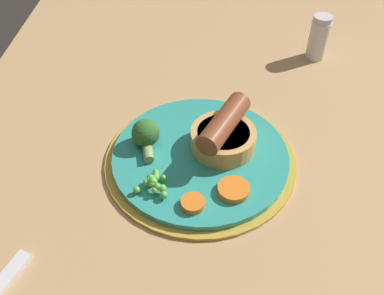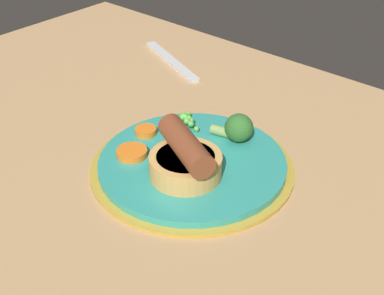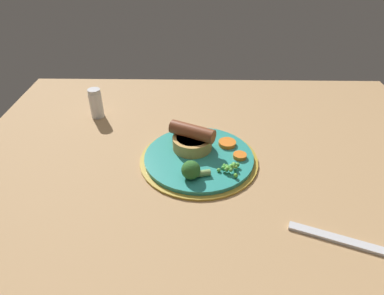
{
  "view_description": "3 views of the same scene",
  "coord_description": "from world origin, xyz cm",
  "px_view_note": "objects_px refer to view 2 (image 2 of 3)",
  "views": [
    {
      "loc": [
        -36.97,
        2.58,
        44.7
      ],
      "look_at": [
        2.29,
        4.77,
        6.0
      ],
      "focal_mm": 40.0,
      "sensor_mm": 36.0,
      "label": 1
    },
    {
      "loc": [
        38.61,
        -37.51,
        42.22
      ],
      "look_at": [
        2.55,
        3.95,
        5.98
      ],
      "focal_mm": 50.0,
      "sensor_mm": 36.0,
      "label": 2
    },
    {
      "loc": [
        3.22,
        63.22,
        47.45
      ],
      "look_at": [
        4.34,
        2.95,
        5.98
      ],
      "focal_mm": 32.0,
      "sensor_mm": 36.0,
      "label": 3
    }
  ],
  "objects_px": {
    "pea_pile": "(184,119)",
    "broccoli_floret_near": "(237,128)",
    "carrot_slice_4": "(146,131)",
    "sausage_pudding": "(186,159)",
    "dinner_plate": "(192,165)",
    "carrot_slice_1": "(132,153)",
    "fork": "(171,61)"
  },
  "relations": [
    {
      "from": "carrot_slice_4",
      "to": "fork",
      "type": "relative_size",
      "value": 0.16
    },
    {
      "from": "dinner_plate",
      "to": "carrot_slice_1",
      "type": "xyz_separation_m",
      "value": [
        -0.06,
        -0.04,
        0.01
      ]
    },
    {
      "from": "pea_pile",
      "to": "carrot_slice_4",
      "type": "relative_size",
      "value": 1.64
    },
    {
      "from": "pea_pile",
      "to": "carrot_slice_4",
      "type": "height_order",
      "value": "pea_pile"
    },
    {
      "from": "carrot_slice_1",
      "to": "fork",
      "type": "bearing_deg",
      "value": 123.89
    },
    {
      "from": "pea_pile",
      "to": "carrot_slice_4",
      "type": "distance_m",
      "value": 0.05
    },
    {
      "from": "broccoli_floret_near",
      "to": "carrot_slice_1",
      "type": "distance_m",
      "value": 0.14
    },
    {
      "from": "dinner_plate",
      "to": "carrot_slice_4",
      "type": "distance_m",
      "value": 0.09
    },
    {
      "from": "dinner_plate",
      "to": "carrot_slice_4",
      "type": "height_order",
      "value": "carrot_slice_4"
    },
    {
      "from": "pea_pile",
      "to": "broccoli_floret_near",
      "type": "bearing_deg",
      "value": 14.35
    },
    {
      "from": "carrot_slice_4",
      "to": "broccoli_floret_near",
      "type": "bearing_deg",
      "value": 34.08
    },
    {
      "from": "dinner_plate",
      "to": "carrot_slice_1",
      "type": "distance_m",
      "value": 0.08
    },
    {
      "from": "pea_pile",
      "to": "broccoli_floret_near",
      "type": "distance_m",
      "value": 0.08
    },
    {
      "from": "sausage_pudding",
      "to": "fork",
      "type": "relative_size",
      "value": 0.57
    },
    {
      "from": "dinner_plate",
      "to": "pea_pile",
      "type": "distance_m",
      "value": 0.08
    },
    {
      "from": "broccoli_floret_near",
      "to": "carrot_slice_4",
      "type": "bearing_deg",
      "value": -158.9
    },
    {
      "from": "sausage_pudding",
      "to": "carrot_slice_1",
      "type": "height_order",
      "value": "sausage_pudding"
    },
    {
      "from": "sausage_pudding",
      "to": "fork",
      "type": "height_order",
      "value": "sausage_pudding"
    },
    {
      "from": "pea_pile",
      "to": "broccoli_floret_near",
      "type": "xyz_separation_m",
      "value": [
        0.08,
        0.02,
        0.01
      ]
    },
    {
      "from": "broccoli_floret_near",
      "to": "carrot_slice_4",
      "type": "xyz_separation_m",
      "value": [
        -0.1,
        -0.07,
        -0.01
      ]
    },
    {
      "from": "dinner_plate",
      "to": "fork",
      "type": "height_order",
      "value": "dinner_plate"
    },
    {
      "from": "dinner_plate",
      "to": "fork",
      "type": "xyz_separation_m",
      "value": [
        -0.24,
        0.22,
        -0.0
      ]
    },
    {
      "from": "carrot_slice_4",
      "to": "fork",
      "type": "bearing_deg",
      "value": 125.46
    },
    {
      "from": "broccoli_floret_near",
      "to": "fork",
      "type": "bearing_deg",
      "value": 137.17
    },
    {
      "from": "carrot_slice_1",
      "to": "fork",
      "type": "relative_size",
      "value": 0.22
    },
    {
      "from": "pea_pile",
      "to": "dinner_plate",
      "type": "bearing_deg",
      "value": -40.82
    },
    {
      "from": "broccoli_floret_near",
      "to": "sausage_pudding",
      "type": "bearing_deg",
      "value": -102.3
    },
    {
      "from": "broccoli_floret_near",
      "to": "carrot_slice_1",
      "type": "relative_size",
      "value": 1.49
    },
    {
      "from": "pea_pile",
      "to": "fork",
      "type": "xyz_separation_m",
      "value": [
        -0.18,
        0.16,
        -0.02
      ]
    },
    {
      "from": "dinner_plate",
      "to": "fork",
      "type": "relative_size",
      "value": 1.42
    },
    {
      "from": "sausage_pudding",
      "to": "carrot_slice_4",
      "type": "relative_size",
      "value": 3.59
    },
    {
      "from": "broccoli_floret_near",
      "to": "fork",
      "type": "height_order",
      "value": "broccoli_floret_near"
    }
  ]
}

